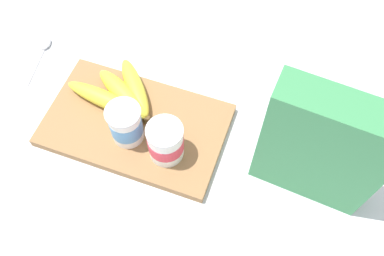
% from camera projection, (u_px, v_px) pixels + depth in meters
% --- Properties ---
extents(ground_plane, '(2.40, 2.40, 0.00)m').
position_uv_depth(ground_plane, '(136.00, 128.00, 0.86)').
color(ground_plane, silver).
extents(cutting_board, '(0.36, 0.22, 0.02)m').
position_uv_depth(cutting_board, '(136.00, 125.00, 0.85)').
color(cutting_board, olive).
rests_on(cutting_board, ground_plane).
extents(cereal_box, '(0.21, 0.08, 0.27)m').
position_uv_depth(cereal_box, '(321.00, 152.00, 0.68)').
color(cereal_box, '#38844C').
rests_on(cereal_box, ground_plane).
extents(yogurt_cup_front, '(0.07, 0.07, 0.09)m').
position_uv_depth(yogurt_cup_front, '(166.00, 142.00, 0.77)').
color(yogurt_cup_front, white).
rests_on(yogurt_cup_front, cutting_board).
extents(yogurt_cup_back, '(0.07, 0.07, 0.09)m').
position_uv_depth(yogurt_cup_back, '(126.00, 124.00, 0.79)').
color(yogurt_cup_back, white).
rests_on(yogurt_cup_back, cutting_board).
extents(banana_bunch, '(0.20, 0.14, 0.04)m').
position_uv_depth(banana_bunch, '(121.00, 94.00, 0.86)').
color(banana_bunch, yellow).
rests_on(banana_bunch, cutting_board).
extents(spoon, '(0.04, 0.13, 0.01)m').
position_uv_depth(spoon, '(41.00, 53.00, 0.95)').
color(spoon, silver).
rests_on(spoon, ground_plane).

